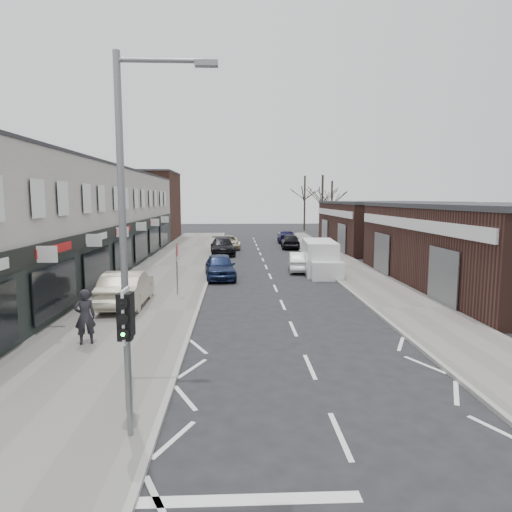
{
  "coord_description": "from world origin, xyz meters",
  "views": [
    {
      "loc": [
        -2.18,
        -11.03,
        5.0
      ],
      "look_at": [
        -1.35,
        7.94,
        2.6
      ],
      "focal_mm": 32.0,
      "sensor_mm": 36.0,
      "label": 1
    }
  ],
  "objects": [
    {
      "name": "parked_car_right_a",
      "position": [
        2.2,
        19.99,
        0.67
      ],
      "size": [
        1.78,
        4.16,
        1.33
      ],
      "primitive_type": "imported",
      "rotation": [
        0.0,
        0.0,
        3.05
      ],
      "color": "white",
      "rests_on": "ground"
    },
    {
      "name": "parked_car_right_c",
      "position": [
        3.5,
        40.24,
        0.7
      ],
      "size": [
        2.21,
        4.91,
        1.4
      ],
      "primitive_type": "imported",
      "rotation": [
        0.0,
        0.0,
        3.09
      ],
      "color": "#141238",
      "rests_on": "ground"
    },
    {
      "name": "traffic_light",
      "position": [
        -4.4,
        -2.02,
        2.41
      ],
      "size": [
        0.28,
        0.6,
        3.1
      ],
      "color": "slate",
      "rests_on": "pavement_left"
    },
    {
      "name": "brick_block_far",
      "position": [
        -13.5,
        45.0,
        4.0
      ],
      "size": [
        8.0,
        10.0,
        8.0
      ],
      "primitive_type": "cube",
      "color": "#45271D",
      "rests_on": "ground"
    },
    {
      "name": "tree_far_b",
      "position": [
        11.5,
        54.0,
        0.0
      ],
      "size": [
        3.6,
        3.6,
        7.5
      ],
      "primitive_type": null,
      "color": "#382D26",
      "rests_on": "ground"
    },
    {
      "name": "parked_car_left_b",
      "position": [
        -3.4,
        29.55,
        0.75
      ],
      "size": [
        2.49,
        5.3,
        1.5
      ],
      "primitive_type": "imported",
      "rotation": [
        0.0,
        0.0,
        0.08
      ],
      "color": "black",
      "rests_on": "ground"
    },
    {
      "name": "pavement_left",
      "position": [
        -6.75,
        22.0,
        0.06
      ],
      "size": [
        5.5,
        64.0,
        0.12
      ],
      "primitive_type": "cube",
      "color": "slate",
      "rests_on": "ground"
    },
    {
      "name": "ground",
      "position": [
        0.0,
        0.0,
        0.0
      ],
      "size": [
        160.0,
        160.0,
        0.0
      ],
      "primitive_type": "plane",
      "color": "black",
      "rests_on": "ground"
    },
    {
      "name": "parked_car_left_a",
      "position": [
        -3.21,
        17.33,
        0.77
      ],
      "size": [
        2.22,
        4.67,
        1.54
      ],
      "primitive_type": "imported",
      "rotation": [
        0.0,
        0.0,
        0.09
      ],
      "color": "#152044",
      "rests_on": "ground"
    },
    {
      "name": "parked_car_right_b",
      "position": [
        3.25,
        34.33,
        0.75
      ],
      "size": [
        2.05,
        4.52,
        1.5
      ],
      "primitive_type": "imported",
      "rotation": [
        0.0,
        0.0,
        3.08
      ],
      "color": "black",
      "rests_on": "ground"
    },
    {
      "name": "pavement_right",
      "position": [
        5.75,
        22.0,
        0.06
      ],
      "size": [
        3.5,
        64.0,
        0.12
      ],
      "primitive_type": "cube",
      "color": "slate",
      "rests_on": "ground"
    },
    {
      "name": "warning_sign",
      "position": [
        -5.16,
        12.0,
        2.2
      ],
      "size": [
        0.12,
        0.8,
        2.7
      ],
      "color": "slate",
      "rests_on": "pavement_left"
    },
    {
      "name": "tree_far_a",
      "position": [
        9.0,
        48.0,
        0.0
      ],
      "size": [
        3.6,
        3.6,
        8.0
      ],
      "primitive_type": null,
      "color": "#382D26",
      "rests_on": "ground"
    },
    {
      "name": "right_unit_far",
      "position": [
        12.5,
        34.0,
        2.25
      ],
      "size": [
        10.0,
        16.0,
        4.5
      ],
      "primitive_type": "cube",
      "color": "#39201A",
      "rests_on": "ground"
    },
    {
      "name": "pedestrian",
      "position": [
        -7.27,
        4.12,
        1.06
      ],
      "size": [
        0.81,
        0.67,
        1.88
      ],
      "primitive_type": "imported",
      "rotation": [
        0.0,
        0.0,
        3.52
      ],
      "color": "black",
      "rests_on": "pavement_left"
    },
    {
      "name": "shop_terrace_left",
      "position": [
        -13.5,
        19.5,
        3.55
      ],
      "size": [
        8.0,
        41.0,
        7.1
      ],
      "primitive_type": "cube",
      "color": "#B9B3A9",
      "rests_on": "ground"
    },
    {
      "name": "street_lamp",
      "position": [
        -4.53,
        -0.8,
        4.62
      ],
      "size": [
        2.23,
        0.22,
        8.0
      ],
      "color": "slate",
      "rests_on": "pavement_left"
    },
    {
      "name": "sedan_on_pavement",
      "position": [
        -7.22,
        9.74,
        0.93
      ],
      "size": [
        1.8,
        4.95,
        1.62
      ],
      "primitive_type": "imported",
      "rotation": [
        0.0,
        0.0,
        3.16
      ],
      "color": "#ADA38A",
      "rests_on": "pavement_left"
    },
    {
      "name": "tree_far_c",
      "position": [
        8.5,
        60.0,
        0.0
      ],
      "size": [
        3.6,
        3.6,
        8.5
      ],
      "primitive_type": null,
      "color": "#382D26",
      "rests_on": "ground"
    },
    {
      "name": "right_unit_near",
      "position": [
        12.5,
        14.0,
        2.25
      ],
      "size": [
        10.0,
        18.0,
        4.5
      ],
      "primitive_type": "cube",
      "color": "#39201A",
      "rests_on": "ground"
    },
    {
      "name": "parked_car_left_c",
      "position": [
        -3.0,
        34.31,
        0.66
      ],
      "size": [
        2.62,
        4.92,
        1.32
      ],
      "primitive_type": "imported",
      "rotation": [
        0.0,
        0.0,
        0.09
      ],
      "color": "#C1B89A",
      "rests_on": "ground"
    },
    {
      "name": "white_van",
      "position": [
        3.4,
        18.89,
        1.04
      ],
      "size": [
        2.3,
        5.76,
        2.2
      ],
      "rotation": [
        0.0,
        0.0,
        -0.07
      ],
      "color": "white",
      "rests_on": "ground"
    }
  ]
}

